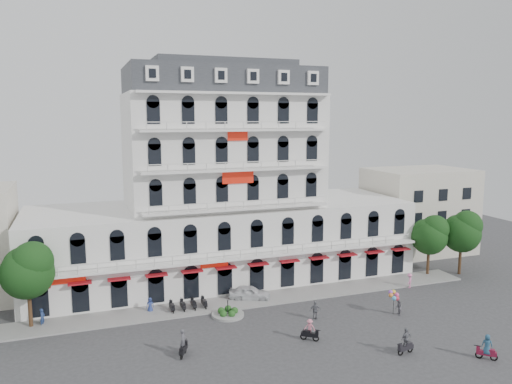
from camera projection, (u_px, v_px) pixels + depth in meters
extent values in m
plane|color=#38383A|center=(279.00, 336.00, 44.49)|extent=(120.00, 120.00, 0.00)
cube|color=gray|center=(247.00, 301.00, 52.85)|extent=(53.00, 4.00, 0.16)
cube|color=silver|center=(223.00, 241.00, 60.57)|extent=(45.00, 14.00, 9.00)
cube|color=silver|center=(222.00, 150.00, 58.93)|extent=(22.00, 12.00, 13.00)
cube|color=#2D3035|center=(221.00, 81.00, 57.74)|extent=(21.56, 11.76, 3.00)
cube|color=#2D3035|center=(221.00, 64.00, 57.45)|extent=(15.84, 8.64, 0.80)
cube|color=#A4141D|center=(242.00, 266.00, 53.74)|extent=(40.50, 1.00, 0.15)
cube|color=red|center=(238.00, 177.00, 53.61)|extent=(3.50, 0.10, 1.40)
cube|color=beige|center=(418.00, 210.00, 72.25)|extent=(14.00, 10.00, 12.00)
cylinder|color=gray|center=(228.00, 315.00, 49.05)|extent=(3.20, 3.20, 0.24)
cylinder|color=black|center=(228.00, 307.00, 48.93)|extent=(0.08, 0.08, 1.40)
sphere|color=#1B531B|center=(235.00, 311.00, 49.24)|extent=(0.70, 0.70, 0.70)
sphere|color=#1B531B|center=(228.00, 309.00, 49.69)|extent=(0.70, 0.70, 0.70)
sphere|color=#1B531B|center=(221.00, 311.00, 49.20)|extent=(0.70, 0.70, 0.70)
sphere|color=#1B531B|center=(223.00, 314.00, 48.44)|extent=(0.70, 0.70, 0.70)
sphere|color=#1B531B|center=(232.00, 314.00, 48.44)|extent=(0.70, 0.70, 0.70)
cylinder|color=#382314|center=(30.00, 309.00, 46.02)|extent=(0.36, 0.36, 3.74)
sphere|color=#103512|center=(27.00, 273.00, 45.52)|extent=(4.76, 4.76, 4.76)
sphere|color=#103512|center=(32.00, 262.00, 45.24)|extent=(3.74, 3.74, 3.74)
sphere|color=#103512|center=(22.00, 265.00, 45.56)|extent=(3.40, 3.40, 3.40)
cylinder|color=#382314|center=(428.00, 261.00, 61.57)|extent=(0.36, 0.36, 3.43)
sphere|color=#103512|center=(429.00, 237.00, 61.11)|extent=(4.37, 4.37, 4.37)
sphere|color=#103512|center=(435.00, 229.00, 60.84)|extent=(3.43, 3.43, 3.43)
sphere|color=#103512|center=(425.00, 232.00, 61.16)|extent=(3.12, 3.12, 3.12)
cylinder|color=#382314|center=(460.00, 260.00, 61.96)|extent=(0.36, 0.36, 3.65)
sphere|color=#103512|center=(462.00, 234.00, 61.47)|extent=(4.65, 4.65, 4.65)
sphere|color=#103512|center=(467.00, 225.00, 61.20)|extent=(3.65, 3.65, 3.65)
sphere|color=#103512|center=(458.00, 228.00, 61.51)|extent=(3.32, 3.32, 3.32)
imported|color=silver|center=(250.00, 293.00, 53.38)|extent=(4.78, 3.45, 1.51)
cube|color=black|center=(183.00, 350.00, 40.76)|extent=(1.00, 1.49, 0.35)
torus|color=black|center=(185.00, 350.00, 41.34)|extent=(0.38, 0.59, 0.60)
torus|color=black|center=(182.00, 356.00, 40.26)|extent=(0.38, 0.59, 0.60)
imported|color=#4D4C53|center=(183.00, 340.00, 40.63)|extent=(0.71, 0.81, 1.87)
cube|color=maroon|center=(487.00, 353.00, 40.18)|extent=(1.35, 1.27, 0.35)
torus|color=black|center=(479.00, 355.00, 40.42)|extent=(0.53, 0.49, 0.60)
torus|color=black|center=(494.00, 357.00, 40.01)|extent=(0.53, 0.49, 0.60)
imported|color=navy|center=(487.00, 344.00, 40.07)|extent=(0.96, 0.94, 1.67)
cube|color=#232127|center=(406.00, 348.00, 41.13)|extent=(1.54, 0.60, 0.35)
torus|color=black|center=(401.00, 352.00, 40.91)|extent=(0.61, 0.22, 0.60)
torus|color=black|center=(410.00, 349.00, 41.44)|extent=(0.61, 0.22, 0.60)
imported|color=slate|center=(406.00, 339.00, 41.02)|extent=(1.10, 0.61, 1.78)
cube|color=black|center=(310.00, 335.00, 43.58)|extent=(1.41, 1.18, 0.35)
torus|color=black|center=(316.00, 338.00, 43.46)|extent=(0.55, 0.46, 0.60)
torus|color=black|center=(303.00, 337.00, 43.78)|extent=(0.55, 0.46, 0.60)
imported|color=#D87289|center=(310.00, 327.00, 43.49)|extent=(1.12, 1.04, 1.51)
imported|color=navy|center=(150.00, 305.00, 49.85)|extent=(0.82, 0.60, 1.53)
imported|color=slate|center=(315.00, 310.00, 48.15)|extent=(1.14, 0.74, 1.81)
imported|color=pink|center=(410.00, 281.00, 57.05)|extent=(1.24, 1.20, 1.70)
imported|color=navy|center=(42.00, 317.00, 46.51)|extent=(0.63, 0.75, 1.74)
imported|color=slate|center=(399.00, 308.00, 49.18)|extent=(0.77, 0.87, 1.48)
cylinder|color=black|center=(393.00, 305.00, 49.28)|extent=(0.04, 0.04, 2.00)
sphere|color=#E54C99|center=(397.00, 295.00, 49.25)|extent=(0.44, 0.44, 0.44)
sphere|color=yellow|center=(394.00, 292.00, 49.44)|extent=(0.44, 0.44, 0.44)
sphere|color=#994CD8|center=(391.00, 292.00, 49.32)|extent=(0.44, 0.44, 0.44)
sphere|color=orange|center=(391.00, 295.00, 49.01)|extent=(0.44, 0.44, 0.44)
sphere|color=#4CB2E5|center=(394.00, 298.00, 48.82)|extent=(0.44, 0.44, 0.44)
sphere|color=#D8334C|center=(397.00, 298.00, 48.95)|extent=(0.44, 0.44, 0.44)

